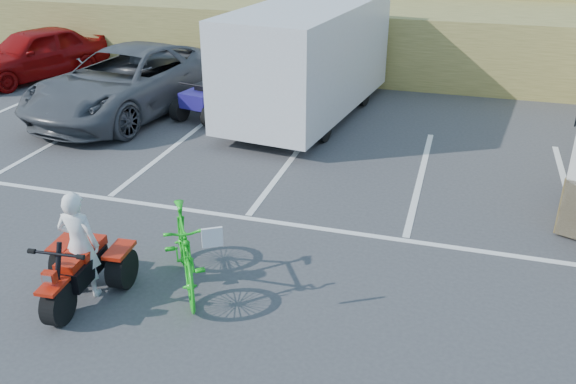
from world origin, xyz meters
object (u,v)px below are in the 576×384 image
(quad_atv_blue, at_px, (208,118))
(red_trike_atv, at_px, (82,299))
(rider, at_px, (79,245))
(cargo_trailer, at_px, (308,58))
(quad_atv_green, at_px, (277,134))
(red_car, at_px, (34,53))
(grey_pickup, at_px, (127,81))
(green_dirt_bike, at_px, (185,250))

(quad_atv_blue, bearing_deg, red_trike_atv, -67.10)
(rider, xyz_separation_m, cargo_trailer, (0.95, 8.29, 0.71))
(cargo_trailer, height_order, quad_atv_green, cargo_trailer)
(rider, relative_size, cargo_trailer, 0.25)
(red_trike_atv, distance_m, quad_atv_green, 6.99)
(red_trike_atv, relative_size, red_car, 0.33)
(rider, xyz_separation_m, red_car, (-7.92, 9.53, -0.01))
(red_trike_atv, relative_size, cargo_trailer, 0.24)
(red_car, height_order, quad_atv_green, red_car)
(rider, distance_m, red_car, 12.39)
(grey_pickup, relative_size, cargo_trailer, 0.96)
(red_trike_atv, bearing_deg, grey_pickup, 110.58)
(quad_atv_green, bearing_deg, quad_atv_blue, -177.50)
(green_dirt_bike, relative_size, quad_atv_green, 1.16)
(red_trike_atv, height_order, green_dirt_bike, green_dirt_bike)
(red_car, relative_size, quad_atv_green, 2.68)
(green_dirt_bike, relative_size, grey_pickup, 0.33)
(rider, xyz_separation_m, quad_atv_green, (0.62, 6.81, -0.77))
(green_dirt_bike, bearing_deg, grey_pickup, 94.04)
(grey_pickup, xyz_separation_m, quad_atv_green, (4.11, -0.52, -0.82))
(rider, relative_size, grey_pickup, 0.26)
(grey_pickup, bearing_deg, quad_atv_blue, 12.53)
(rider, xyz_separation_m, quad_atv_blue, (-1.40, 7.48, -0.77))
(cargo_trailer, xyz_separation_m, quad_atv_blue, (-2.35, -0.81, -1.48))
(rider, bearing_deg, quad_atv_blue, -83.95)
(grey_pickup, distance_m, quad_atv_green, 4.23)
(cargo_trailer, bearing_deg, rider, -88.98)
(green_dirt_bike, relative_size, red_car, 0.44)
(red_trike_atv, xyz_separation_m, grey_pickup, (-3.50, 7.48, 0.82))
(quad_atv_green, bearing_deg, red_trike_atv, -74.26)
(quad_atv_blue, bearing_deg, grey_pickup, -163.50)
(quad_atv_blue, bearing_deg, cargo_trailer, 31.49)
(quad_atv_green, bearing_deg, green_dirt_bike, -63.43)
(quad_atv_blue, relative_size, quad_atv_green, 0.93)
(red_trike_atv, distance_m, quad_atv_blue, 7.76)
(red_trike_atv, bearing_deg, quad_atv_blue, 95.94)
(grey_pickup, relative_size, red_car, 1.32)
(rider, height_order, grey_pickup, grey_pickup)
(red_car, bearing_deg, quad_atv_blue, 3.90)
(red_car, relative_size, quad_atv_blue, 2.87)
(grey_pickup, height_order, red_car, grey_pickup)
(green_dirt_bike, distance_m, grey_pickup, 8.28)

